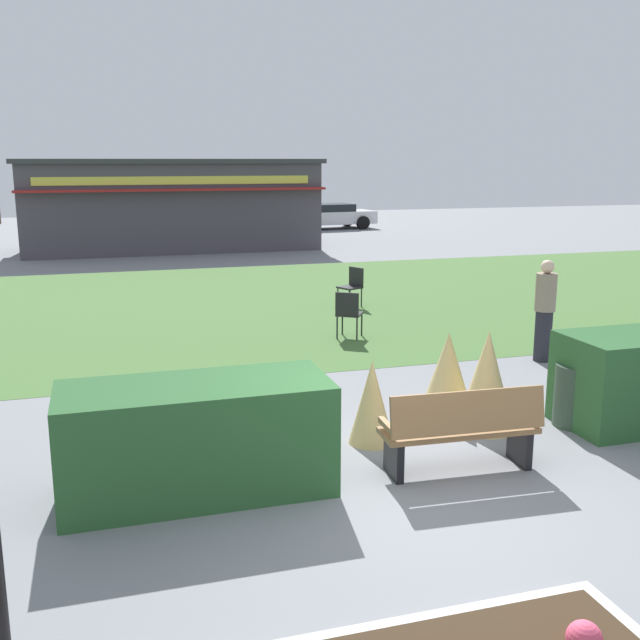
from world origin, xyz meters
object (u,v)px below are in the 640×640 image
(parked_car_east_slot, at_px, (330,215))
(trash_bin, at_px, (575,395))
(person_strolling, at_px, (545,310))
(food_kiosk, at_px, (172,204))
(parked_car_center_slot, at_px, (226,218))
(parked_car_west_slot, at_px, (101,221))
(cafe_chair_east, at_px, (353,284))
(cafe_chair_center, at_px, (348,311))
(park_bench, at_px, (462,430))

(parked_car_east_slot, bearing_deg, trash_bin, -101.13)
(person_strolling, bearing_deg, food_kiosk, 133.67)
(parked_car_center_slot, bearing_deg, parked_car_west_slot, 179.99)
(food_kiosk, distance_m, cafe_chair_east, 12.89)
(trash_bin, distance_m, parked_car_center_slot, 26.82)
(cafe_chair_center, distance_m, person_strolling, 3.55)
(cafe_chair_center, height_order, person_strolling, person_strolling)
(park_bench, distance_m, parked_car_center_slot, 27.79)
(park_bench, xyz_separation_m, parked_car_west_slot, (-3.34, 27.70, 0.16))
(parked_car_center_slot, bearing_deg, trash_bin, -90.43)
(park_bench, relative_size, parked_car_east_slot, 0.40)
(parked_car_west_slot, height_order, parked_car_east_slot, same)
(parked_car_east_slot, bearing_deg, food_kiosk, -142.89)
(trash_bin, bearing_deg, cafe_chair_center, 103.04)
(park_bench, relative_size, parked_car_west_slot, 0.40)
(person_strolling, bearing_deg, trash_bin, -85.72)
(food_kiosk, height_order, parked_car_center_slot, food_kiosk)
(food_kiosk, bearing_deg, park_bench, -87.81)
(parked_car_center_slot, bearing_deg, cafe_chair_center, -93.73)
(food_kiosk, distance_m, parked_car_east_slot, 10.25)
(park_bench, distance_m, cafe_chair_east, 9.20)
(cafe_chair_east, xyz_separation_m, parked_car_east_slot, (5.38, 18.69, 0.12))
(trash_bin, bearing_deg, food_kiosk, 97.88)
(cafe_chair_center, relative_size, parked_car_east_slot, 0.20)
(food_kiosk, bearing_deg, trash_bin, -82.12)
(person_strolling, distance_m, parked_car_east_slot, 24.34)
(parked_car_west_slot, bearing_deg, person_strolling, -74.33)
(cafe_chair_center, xyz_separation_m, parked_car_east_slot, (6.48, 21.59, 0.12))
(park_bench, xyz_separation_m, parked_car_center_slot, (2.24, 27.70, 0.16))
(parked_car_center_slot, height_order, parked_car_east_slot, same)
(person_strolling, bearing_deg, cafe_chair_center, 167.06)
(park_bench, bearing_deg, cafe_chair_center, 82.25)
(food_kiosk, distance_m, parked_car_west_slot, 6.73)
(cafe_chair_east, xyz_separation_m, person_strolling, (1.48, -5.33, 0.33))
(food_kiosk, xyz_separation_m, parked_car_east_slot, (8.13, 6.15, -1.02))
(cafe_chair_center, height_order, parked_car_center_slot, parked_car_center_slot)
(park_bench, relative_size, trash_bin, 2.19)
(cafe_chair_east, xyz_separation_m, cafe_chair_center, (-1.10, -2.90, 0.00))
(cafe_chair_center, height_order, parked_car_east_slot, parked_car_east_slot)
(person_strolling, bearing_deg, parked_car_center_slot, 123.14)
(park_bench, distance_m, food_kiosk, 21.59)
(cafe_chair_east, height_order, parked_car_east_slot, parked_car_east_slot)
(park_bench, bearing_deg, trash_bin, 23.34)
(cafe_chair_center, distance_m, parked_car_center_slot, 21.65)
(cafe_chair_center, bearing_deg, cafe_chair_east, 69.25)
(food_kiosk, bearing_deg, person_strolling, -76.70)
(park_bench, height_order, trash_bin, park_bench)
(cafe_chair_center, xyz_separation_m, parked_car_west_slot, (-4.17, 21.60, 0.12))
(food_kiosk, distance_m, person_strolling, 18.38)
(food_kiosk, bearing_deg, parked_car_east_slot, 37.11)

